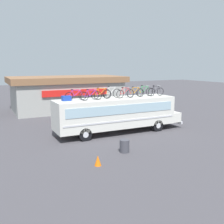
% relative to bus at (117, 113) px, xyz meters
% --- Properties ---
extents(ground_plane, '(120.00, 120.00, 0.00)m').
position_rel_bus_xyz_m(ground_plane, '(-0.17, 0.00, -1.68)').
color(ground_plane, '#423F44').
extents(bus, '(11.14, 2.65, 2.89)m').
position_rel_bus_xyz_m(bus, '(0.00, 0.00, 0.00)').
color(bus, silver).
rests_on(bus, ground).
extents(luggage_bag_1, '(0.66, 0.47, 0.38)m').
position_rel_bus_xyz_m(luggage_bag_1, '(-4.21, 0.30, 1.40)').
color(luggage_bag_1, '#193899').
rests_on(luggage_bag_1, bus).
extents(rooftop_bicycle_1, '(1.73, 0.44, 0.86)m').
position_rel_bus_xyz_m(rooftop_bicycle_1, '(-3.48, 0.21, 1.58)').
color(rooftop_bicycle_1, black).
rests_on(rooftop_bicycle_1, bus).
extents(rooftop_bicycle_2, '(1.75, 0.44, 0.87)m').
position_rel_bus_xyz_m(rooftop_bicycle_2, '(-2.44, -0.35, 1.58)').
color(rooftop_bicycle_2, black).
rests_on(rooftop_bicycle_2, bus).
extents(rooftop_bicycle_3, '(1.76, 0.44, 0.92)m').
position_rel_bus_xyz_m(rooftop_bicycle_3, '(-1.42, 0.07, 1.60)').
color(rooftop_bicycle_3, black).
rests_on(rooftop_bicycle_3, bus).
extents(rooftop_bicycle_4, '(1.68, 0.44, 0.96)m').
position_rel_bus_xyz_m(rooftop_bicycle_4, '(-0.34, 0.35, 1.61)').
color(rooftop_bicycle_4, black).
rests_on(rooftop_bicycle_4, bus).
extents(rooftop_bicycle_5, '(1.65, 0.44, 0.91)m').
position_rel_bus_xyz_m(rooftop_bicycle_5, '(0.62, -0.20, 1.59)').
color(rooftop_bicycle_5, black).
rests_on(rooftop_bicycle_5, bus).
extents(rooftop_bicycle_6, '(1.67, 0.44, 0.90)m').
position_rel_bus_xyz_m(rooftop_bicycle_6, '(1.68, -0.07, 1.59)').
color(rooftop_bicycle_6, black).
rests_on(rooftop_bicycle_6, bus).
extents(rooftop_bicycle_7, '(1.74, 0.44, 0.94)m').
position_rel_bus_xyz_m(rooftop_bicycle_7, '(2.76, 0.21, 1.60)').
color(rooftop_bicycle_7, black).
rests_on(rooftop_bicycle_7, bus).
extents(rooftop_bicycle_8, '(1.65, 0.44, 0.93)m').
position_rel_bus_xyz_m(rooftop_bicycle_8, '(3.74, -0.10, 1.60)').
color(rooftop_bicycle_8, black).
rests_on(rooftop_bicycle_8, bus).
extents(roadside_building, '(13.77, 7.38, 4.15)m').
position_rel_bus_xyz_m(roadside_building, '(-0.36, 12.88, 0.45)').
color(roadside_building, '#9E9E99').
rests_on(roadside_building, ground).
extents(trash_bin, '(0.63, 0.63, 0.83)m').
position_rel_bus_xyz_m(trash_bin, '(-1.93, -4.69, -1.26)').
color(trash_bin, '#3F3F47').
rests_on(trash_bin, ground).
extents(traffic_cone, '(0.38, 0.38, 0.59)m').
position_rel_bus_xyz_m(traffic_cone, '(-4.39, -6.04, -1.38)').
color(traffic_cone, orange).
rests_on(traffic_cone, ground).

